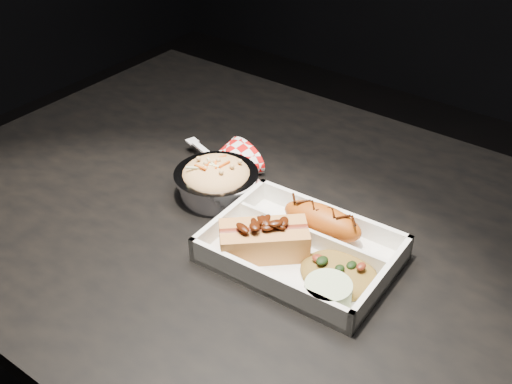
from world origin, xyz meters
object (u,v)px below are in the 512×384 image
food_tray (302,252)px  napkin_fork (220,165)px  foil_coleslaw_cup (216,179)px  dining_table (281,271)px  hotdog (264,238)px  fried_pastry (322,221)px

food_tray → napkin_fork: bearing=154.0°
foil_coleslaw_cup → napkin_fork: size_ratio=0.76×
foil_coleslaw_cup → food_tray: bearing=-13.8°
dining_table → foil_coleslaw_cup: bearing=179.2°
dining_table → hotdog: (0.02, -0.07, 0.12)m
dining_table → food_tray: food_tray is taller
foil_coleslaw_cup → napkin_fork: same height
food_tray → hotdog: hotdog is taller
food_tray → fried_pastry: fried_pastry is taller
fried_pastry → hotdog: bearing=-116.2°
food_tray → fried_pastry: (-0.00, 0.06, 0.02)m
fried_pastry → foil_coleslaw_cup: size_ratio=0.93×
hotdog → napkin_fork: (-0.18, 0.13, -0.02)m
dining_table → hotdog: 0.15m
dining_table → food_tray: size_ratio=4.66×
dining_table → napkin_fork: size_ratio=6.94×
fried_pastry → hotdog: 0.09m
dining_table → food_tray: (0.06, -0.05, 0.10)m
hotdog → napkin_fork: bearing=102.9°
dining_table → napkin_fork: (-0.16, 0.05, 0.11)m
food_tray → napkin_fork: (-0.23, 0.10, 0.01)m
dining_table → fried_pastry: 0.14m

